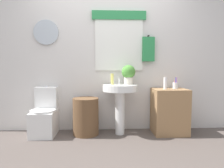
# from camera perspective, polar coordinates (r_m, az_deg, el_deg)

# --- Properties ---
(ground_plane) EXTENTS (8.00, 8.00, 0.00)m
(ground_plane) POSITION_cam_1_polar(r_m,az_deg,el_deg) (2.51, -1.10, -20.21)
(ground_plane) COLOR #564C47
(back_wall) EXTENTS (4.40, 0.18, 2.60)m
(back_wall) POSITION_cam_1_polar(r_m,az_deg,el_deg) (3.43, -1.56, 8.90)
(back_wall) COLOR silver
(back_wall) RESTS_ON ground_plane
(toilet) EXTENTS (0.38, 0.51, 0.76)m
(toilet) POSITION_cam_1_polar(r_m,az_deg,el_deg) (3.38, -18.47, -8.70)
(toilet) COLOR white
(toilet) RESTS_ON ground_plane
(laundry_hamper) EXTENTS (0.40, 0.40, 0.58)m
(laundry_hamper) POSITION_cam_1_polar(r_m,az_deg,el_deg) (3.23, -7.45, -9.07)
(laundry_hamper) COLOR brown
(laundry_hamper) RESTS_ON ground_plane
(pedestal_sink) EXTENTS (0.54, 0.54, 0.79)m
(pedestal_sink) POSITION_cam_1_polar(r_m,az_deg,el_deg) (3.17, 2.27, -3.55)
(pedestal_sink) COLOR white
(pedestal_sink) RESTS_ON ground_plane
(faucet) EXTENTS (0.03, 0.03, 0.10)m
(faucet) POSITION_cam_1_polar(r_m,az_deg,el_deg) (3.26, 2.11, 0.85)
(faucet) COLOR silver
(faucet) RESTS_ON pedestal_sink
(wooden_cabinet) EXTENTS (0.52, 0.44, 0.72)m
(wooden_cabinet) POSITION_cam_1_polar(r_m,az_deg,el_deg) (3.37, 15.96, -7.42)
(wooden_cabinet) COLOR #9E754C
(wooden_cabinet) RESTS_ON ground_plane
(soap_bottle) EXTENTS (0.05, 0.05, 0.17)m
(soap_bottle) POSITION_cam_1_polar(r_m,az_deg,el_deg) (3.18, 0.05, 1.42)
(soap_bottle) COLOR #DBD166
(soap_bottle) RESTS_ON pedestal_sink
(potted_plant) EXTENTS (0.22, 0.22, 0.31)m
(potted_plant) POSITION_cam_1_polar(r_m,az_deg,el_deg) (3.21, 4.69, 2.99)
(potted_plant) COLOR beige
(potted_plant) RESTS_ON pedestal_sink
(lotion_bottle) EXTENTS (0.05, 0.05, 0.19)m
(lotion_bottle) POSITION_cam_1_polar(r_m,az_deg,el_deg) (3.24, 14.83, 0.20)
(lotion_bottle) COLOR white
(lotion_bottle) RESTS_ON wooden_cabinet
(toothbrush_cup) EXTENTS (0.08, 0.08, 0.19)m
(toothbrush_cup) POSITION_cam_1_polar(r_m,az_deg,el_deg) (3.36, 17.50, -0.39)
(toothbrush_cup) COLOR silver
(toothbrush_cup) RESTS_ON wooden_cabinet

